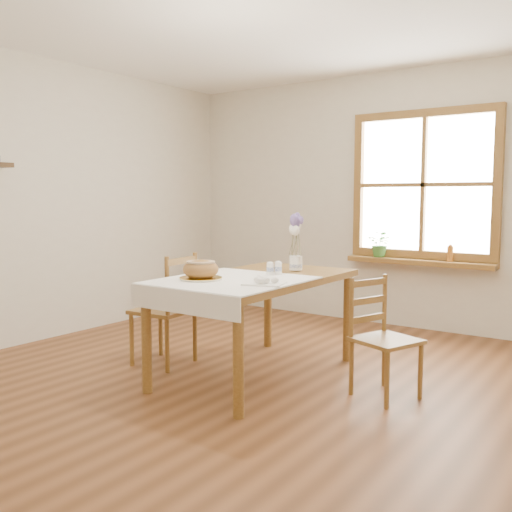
{
  "coord_description": "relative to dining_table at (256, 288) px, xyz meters",
  "views": [
    {
      "loc": [
        2.39,
        -3.11,
        1.34
      ],
      "look_at": [
        0.0,
        0.3,
        0.9
      ],
      "focal_mm": 40.0,
      "sensor_mm": 36.0,
      "label": 1
    }
  ],
  "objects": [
    {
      "name": "ground",
      "position": [
        0.0,
        -0.3,
        -0.66
      ],
      "size": [
        5.0,
        5.0,
        0.0
      ],
      "primitive_type": "plane",
      "color": "brown",
      "rests_on": "ground"
    },
    {
      "name": "amber_bottle",
      "position": [
        0.8,
        2.1,
        0.13
      ],
      "size": [
        0.07,
        0.07,
        0.17
      ],
      "primitive_type": "cylinder",
      "rotation": [
        0.0,
        0.0,
        0.18
      ],
      "color": "#A75F1E",
      "rests_on": "window_sill"
    },
    {
      "name": "pepper_shaker",
      "position": [
        0.09,
        0.05,
        0.15
      ],
      "size": [
        0.06,
        0.06,
        0.1
      ],
      "primitive_type": "cylinder",
      "rotation": [
        0.0,
        0.0,
        0.17
      ],
      "color": "white",
      "rests_on": "table_linen"
    },
    {
      "name": "window",
      "position": [
        0.5,
        2.17,
        0.79
      ],
      "size": [
        1.46,
        0.08,
        1.46
      ],
      "color": "olive",
      "rests_on": "ground"
    },
    {
      "name": "eggs",
      "position": [
        0.3,
        -0.34,
        0.13
      ],
      "size": [
        0.24,
        0.23,
        0.04
      ],
      "primitive_type": null,
      "rotation": [
        0.0,
        0.0,
        0.31
      ],
      "color": "white",
      "rests_on": "egg_napkin"
    },
    {
      "name": "flower_vase",
      "position": [
        0.09,
        0.42,
        0.14
      ],
      "size": [
        0.11,
        0.11,
        0.11
      ],
      "primitive_type": "cylinder",
      "rotation": [
        0.0,
        0.0,
        -0.06
      ],
      "color": "white",
      "rests_on": "dining_table"
    },
    {
      "name": "dining_table",
      "position": [
        0.0,
        0.0,
        0.0
      ],
      "size": [
        0.9,
        1.6,
        0.75
      ],
      "color": "olive",
      "rests_on": "ground"
    },
    {
      "name": "bread_loaf",
      "position": [
        -0.18,
        -0.42,
        0.18
      ],
      "size": [
        0.25,
        0.25,
        0.14
      ],
      "primitive_type": "ellipsoid",
      "color": "#A5713A",
      "rests_on": "bread_plate"
    },
    {
      "name": "window_sill",
      "position": [
        0.5,
        2.1,
        0.03
      ],
      "size": [
        1.46,
        0.2,
        0.05
      ],
      "color": "olive",
      "rests_on": "ground"
    },
    {
      "name": "salt_shaker",
      "position": [
        0.13,
        0.1,
        0.15
      ],
      "size": [
        0.07,
        0.07,
        0.1
      ],
      "primitive_type": "cylinder",
      "rotation": [
        0.0,
        0.0,
        0.34
      ],
      "color": "white",
      "rests_on": "table_linen"
    },
    {
      "name": "egg_napkin",
      "position": [
        0.3,
        -0.34,
        0.1
      ],
      "size": [
        0.31,
        0.28,
        0.01
      ],
      "primitive_type": "cube",
      "rotation": [
        0.0,
        0.0,
        0.31
      ],
      "color": "white",
      "rests_on": "table_linen"
    },
    {
      "name": "chair_left",
      "position": [
        -0.78,
        -0.18,
        -0.22
      ],
      "size": [
        0.47,
        0.45,
        0.89
      ],
      "primitive_type": null,
      "rotation": [
        0.0,
        0.0,
        -1.48
      ],
      "color": "olive",
      "rests_on": "ground"
    },
    {
      "name": "bread_plate",
      "position": [
        -0.18,
        -0.42,
        0.1
      ],
      "size": [
        0.34,
        0.34,
        0.02
      ],
      "primitive_type": "cylinder",
      "rotation": [
        0.0,
        0.0,
        -0.21
      ],
      "color": "white",
      "rests_on": "table_linen"
    },
    {
      "name": "lavender_bouquet",
      "position": [
        0.09,
        0.42,
        0.36
      ],
      "size": [
        0.18,
        0.18,
        0.34
      ],
      "primitive_type": null,
      "color": "#6D579B",
      "rests_on": "flower_vase"
    },
    {
      "name": "table_linen",
      "position": [
        0.0,
        -0.3,
        0.09
      ],
      "size": [
        0.91,
        0.99,
        0.01
      ],
      "primitive_type": "cube",
      "color": "white",
      "rests_on": "dining_table"
    },
    {
      "name": "chair_right",
      "position": [
        0.98,
        0.12,
        -0.27
      ],
      "size": [
        0.49,
        0.48,
        0.8
      ],
      "primitive_type": null,
      "rotation": [
        0.0,
        0.0,
        1.22
      ],
      "color": "olive",
      "rests_on": "ground"
    },
    {
      "name": "room_walls",
      "position": [
        0.0,
        -0.3,
        1.04
      ],
      "size": [
        4.6,
        5.1,
        2.65
      ],
      "color": "beige",
      "rests_on": "ground"
    },
    {
      "name": "potted_plant",
      "position": [
        0.09,
        2.1,
        0.15
      ],
      "size": [
        0.27,
        0.29,
        0.21
      ],
      "primitive_type": "imported",
      "rotation": [
        0.0,
        0.0,
        -0.12
      ],
      "color": "#3C7930",
      "rests_on": "window_sill"
    }
  ]
}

